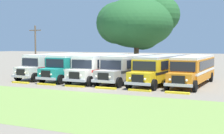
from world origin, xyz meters
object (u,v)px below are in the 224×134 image
Objects in this scene: parked_bus_slot_1 at (78,65)px; parked_bus_slot_5 at (193,69)px; parked_bus_slot_2 at (101,66)px; parked_bus_slot_3 at (130,67)px; parked_bus_slot_4 at (161,68)px; utility_pole at (35,49)px; broad_shade_tree at (137,23)px; parked_bus_slot_0 at (55,64)px.

parked_bus_slot_5 is (12.81, 0.50, 0.00)m from parked_bus_slot_1.
parked_bus_slot_2 is 9.83m from parked_bus_slot_5.
parked_bus_slot_4 is (3.42, -0.28, 0.00)m from parked_bus_slot_3.
utility_pole is (-13.83, 1.73, 1.83)m from parked_bus_slot_3.
broad_shade_tree is (2.43, 12.29, 5.38)m from parked_bus_slot_1.
broad_shade_tree is at bearing -177.94° from parked_bus_slot_2.
parked_bus_slot_3 and parked_bus_slot_5 have the same top height.
parked_bus_slot_0 is at bearing -88.85° from parked_bus_slot_4.
parked_bus_slot_0 is 4.75m from utility_pole.
parked_bus_slot_4 is 1.01× the size of parked_bus_slot_5.
parked_bus_slot_5 is (9.81, 0.64, 0.00)m from parked_bus_slot_2.
parked_bus_slot_2 and parked_bus_slot_3 have the same top height.
parked_bus_slot_2 and parked_bus_slot_4 have the same top height.
parked_bus_slot_0 is 14.29m from broad_shade_tree.
utility_pole is (-20.39, 1.43, 1.83)m from parked_bus_slot_5.
parked_bus_slot_4 is (6.67, 0.07, 0.00)m from parked_bus_slot_2.
parked_bus_slot_0 and parked_bus_slot_5 have the same top height.
parked_bus_slot_2 is at bearing -11.11° from utility_pole.
parked_bus_slot_3 is 6.57m from parked_bus_slot_5.
parked_bus_slot_3 is (9.72, -0.24, 0.00)m from parked_bus_slot_0.
parked_bus_slot_1 and parked_bus_slot_5 have the same top height.
parked_bus_slot_4 is 3.19m from parked_bus_slot_5.
parked_bus_slot_3 is at bearing -7.14° from utility_pole.
broad_shade_tree is at bearing 171.85° from parked_bus_slot_1.
broad_shade_tree is at bearing 45.96° from utility_pole.
parked_bus_slot_0 is 1.00× the size of parked_bus_slot_1.
parked_bus_slot_5 is at bearing -48.64° from broad_shade_tree.
parked_bus_slot_0 and parked_bus_slot_2 have the same top height.
parked_bus_slot_5 is at bearing 93.20° from parked_bus_slot_2.
parked_bus_slot_2 is 13.56m from broad_shade_tree.
parked_bus_slot_3 is at bearing -91.21° from parked_bus_slot_4.
parked_bus_slot_5 is 16.60m from broad_shade_tree.
parked_bus_slot_1 and parked_bus_slot_3 have the same top height.
utility_pole reaches higher than parked_bus_slot_1.
parked_bus_slot_2 is (3.00, -0.14, 0.00)m from parked_bus_slot_1.
utility_pole reaches higher than parked_bus_slot_5.
utility_pole is at bearing -101.67° from parked_bus_slot_2.
parked_bus_slot_4 and parked_bus_slot_5 have the same top height.
parked_bus_slot_3 is (6.25, 0.20, 0.00)m from parked_bus_slot_1.
broad_shade_tree reaches higher than parked_bus_slot_0.
parked_bus_slot_3 is at bearing 92.30° from parked_bus_slot_0.
parked_bus_slot_5 is (6.56, 0.30, 0.00)m from parked_bus_slot_3.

